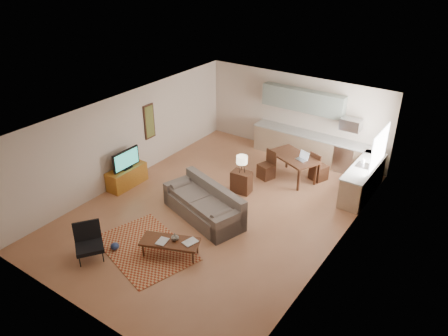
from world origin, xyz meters
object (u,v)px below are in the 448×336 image
Objects in this scene: tv_credenza at (127,177)px; console_table at (241,182)px; sofa at (203,203)px; coffee_table at (170,248)px; armchair at (89,243)px; dining_table at (293,167)px.

console_table reaches higher than tv_credenza.
sofa is 1.74m from coffee_table.
coffee_table is at bearing -61.80° from sofa.
armchair is (-1.46, -1.12, 0.20)m from coffee_table.
sofa is 3.04m from armchair.
dining_table reaches higher than coffee_table.
armchair is 0.64× the size of tv_credenza.
dining_table is (2.12, 6.04, -0.02)m from armchair.
dining_table is at bearing 56.46° from console_table.
dining_table is (0.66, 4.92, 0.18)m from coffee_table.
coffee_table is at bearing -91.67° from console_table.
sofa is 2.88m from tv_credenza.
console_table reaches higher than coffee_table.
sofa is at bearing 13.45° from armchair.
sofa is 3.09× the size of armchair.
sofa is at bearing -0.97° from tv_credenza.
tv_credenza is (-1.74, 2.87, -0.11)m from armchair.
tv_credenza reaches higher than coffee_table.
sofa reaches higher than armchair.
dining_table reaches higher than console_table.
armchair reaches higher than console_table.
console_table is at bearing 103.17° from sofa.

